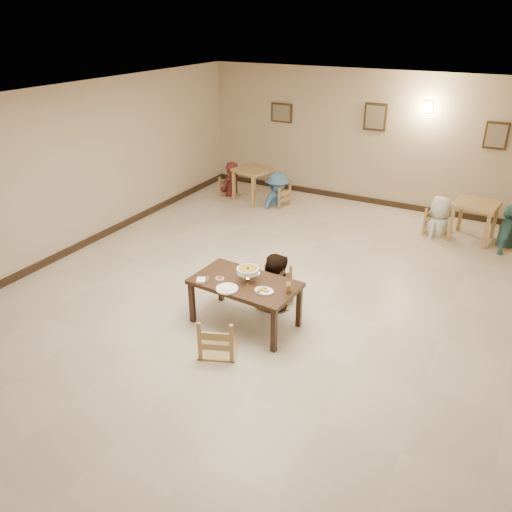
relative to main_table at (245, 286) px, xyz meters
The scene contains 30 objects.
floor 1.11m from the main_table, 95.78° to the left, with size 10.00×10.00×0.00m, color beige.
ceiling 2.56m from the main_table, 95.78° to the left, with size 10.00×10.00×0.00m, color silver.
wall_back 5.99m from the main_table, 90.90° to the left, with size 10.00×10.00×0.00m, color #C6AE92.
wall_left 4.29m from the main_table, 167.31° to the left, with size 10.00×10.00×0.00m, color #C6AE92.
baseboard_back 5.92m from the main_table, 90.91° to the left, with size 8.00×0.06×0.12m, color black.
baseboard_left 4.20m from the main_table, 167.22° to the left, with size 0.06×10.00×0.12m, color black.
picture_a 6.44m from the main_table, 111.31° to the left, with size 0.55×0.04×0.45m.
picture_b 6.04m from the main_table, 89.93° to the left, with size 0.50×0.04×0.60m.
picture_c 6.51m from the main_table, 66.90° to the left, with size 0.45×0.04×0.55m.
wall_sconce 6.22m from the main_table, 79.34° to the left, with size 0.16×0.05×0.22m, color #FFD88C.
main_table is the anchor object (origin of this frame).
chair_far 0.77m from the main_table, 81.04° to the left, with size 0.48×0.48×1.02m.
chair_near 0.73m from the main_table, 89.05° to the right, with size 0.50×0.50×1.06m.
main_diner 0.73m from the main_table, 80.89° to the left, with size 0.83×0.64×1.70m, color gray.
curry_warmer 0.24m from the main_table, 56.73° to the left, with size 0.34×0.30×0.27m.
rice_plate_far 0.28m from the main_table, 98.97° to the left, with size 0.27×0.27×0.06m.
rice_plate_near 0.34m from the main_table, 108.38° to the right, with size 0.30×0.30×0.07m.
fried_plate 0.40m from the main_table, 19.59° to the right, with size 0.27×0.27×0.06m.
chili_dish 0.37m from the main_table, 162.10° to the right, with size 0.12×0.12×0.02m.
napkin_cutlery 0.62m from the main_table, 153.08° to the right, with size 0.20×0.25×0.03m.
drink_glass 0.68m from the main_table, ahead, with size 0.08×0.08×0.15m.
bg_table_left 5.31m from the main_table, 117.25° to the left, with size 0.99×0.99×0.79m.
bg_table_right 5.36m from the main_table, 62.56° to the left, with size 0.87×0.87×0.78m.
bg_chair_ll 5.65m from the main_table, 123.08° to the left, with size 0.43×0.43×0.92m.
bg_chair_lr 5.01m from the main_table, 110.83° to the left, with size 0.46×0.46×0.98m.
bg_chair_rl 5.07m from the main_table, 68.70° to the left, with size 0.49×0.49×1.05m.
bg_chair_rr 5.64m from the main_table, 56.69° to the left, with size 0.48×0.48×1.02m.
bg_diner_a 5.66m from the main_table, 123.08° to the left, with size 0.63×0.41×1.73m, color #501C1D.
bg_diner_b 5.01m from the main_table, 110.83° to the left, with size 1.04×0.60×1.60m, color teal.
bg_diner_c 5.07m from the main_table, 68.70° to the left, with size 0.78×0.51×1.60m, color silver.
Camera 1 is at (3.13, -6.22, 4.06)m, focal length 35.00 mm.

